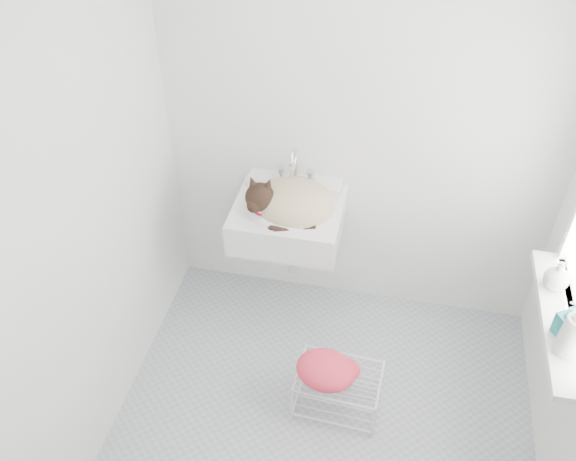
% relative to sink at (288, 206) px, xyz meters
% --- Properties ---
extents(floor, '(2.20, 2.00, 0.02)m').
position_rel_sink_xyz_m(floor, '(0.35, -0.74, -0.85)').
color(floor, '#9EA4AB').
rests_on(floor, ground).
extents(back_wall, '(2.20, 0.02, 2.50)m').
position_rel_sink_xyz_m(back_wall, '(0.35, 0.26, 0.40)').
color(back_wall, silver).
rests_on(back_wall, ground).
extents(left_wall, '(0.02, 2.00, 2.50)m').
position_rel_sink_xyz_m(left_wall, '(-0.75, -0.74, 0.40)').
color(left_wall, silver).
rests_on(left_wall, ground).
extents(windowsill, '(0.16, 0.88, 0.04)m').
position_rel_sink_xyz_m(windowsill, '(1.36, -0.54, -0.02)').
color(windowsill, white).
rests_on(windowsill, right_wall).
extents(sink, '(0.60, 0.52, 0.24)m').
position_rel_sink_xyz_m(sink, '(0.00, 0.00, 0.00)').
color(sink, white).
rests_on(sink, back_wall).
extents(faucet, '(0.22, 0.15, 0.22)m').
position_rel_sink_xyz_m(faucet, '(0.00, 0.18, 0.14)').
color(faucet, silver).
rests_on(faucet, sink).
extents(cat, '(0.47, 0.39, 0.29)m').
position_rel_sink_xyz_m(cat, '(0.01, -0.02, 0.04)').
color(cat, tan).
rests_on(cat, sink).
extents(wire_rack, '(0.45, 0.33, 0.26)m').
position_rel_sink_xyz_m(wire_rack, '(0.40, -0.61, -0.70)').
color(wire_rack, silver).
rests_on(wire_rack, floor).
extents(towel, '(0.35, 0.28, 0.13)m').
position_rel_sink_xyz_m(towel, '(0.33, -0.65, -0.56)').
color(towel, '#DC5222').
rests_on(towel, wire_rack).
extents(bottle_a, '(0.11, 0.11, 0.24)m').
position_rel_sink_xyz_m(bottle_a, '(1.35, -0.74, 0.00)').
color(bottle_a, white).
rests_on(bottle_a, windowsill).
extents(bottle_b, '(0.10, 0.10, 0.17)m').
position_rel_sink_xyz_m(bottle_b, '(1.35, -0.64, 0.00)').
color(bottle_b, '#177876').
rests_on(bottle_b, windowsill).
extents(bottle_c, '(0.15, 0.15, 0.15)m').
position_rel_sink_xyz_m(bottle_c, '(1.35, -0.35, 0.00)').
color(bottle_c, silver).
rests_on(bottle_c, windowsill).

